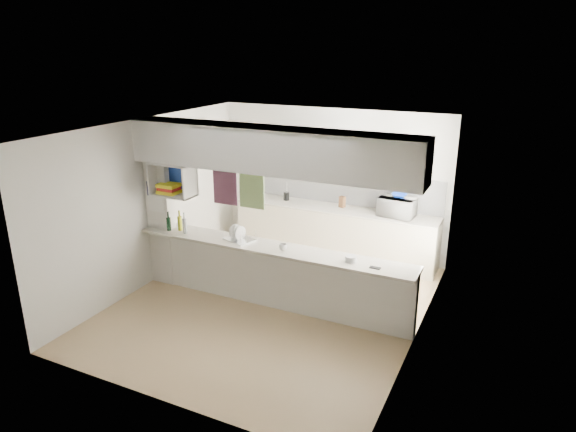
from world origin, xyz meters
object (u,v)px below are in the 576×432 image
Objects in this scene: microwave at (397,207)px; dish_rack at (239,234)px; wine_bottles at (178,224)px; bowl at (399,196)px.

dish_rack is (-1.80, -2.07, -0.07)m from microwave.
microwave is 1.19× the size of dish_rack.
dish_rack is 1.34× the size of wine_bottles.
wine_bottles is at bearing -142.61° from bowl.
wine_bottles is at bearing -156.71° from dish_rack.
microwave is at bearing 37.44° from wine_bottles.
microwave is 2.33× the size of bowl.
microwave is 2.75m from dish_rack.
bowl is at bearing -146.39° from microwave.
microwave is 0.19m from bowl.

